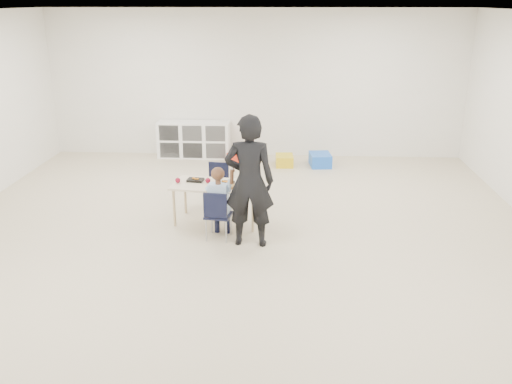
# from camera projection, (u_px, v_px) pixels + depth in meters

# --- Properties ---
(room) EXTENTS (9.00, 9.02, 2.80)m
(room) POSITION_uv_depth(u_px,v_px,m) (233.00, 143.00, 6.15)
(room) COLOR beige
(room) RESTS_ON ground
(table) EXTENTS (1.28, 0.76, 0.56)m
(table) POSITION_uv_depth(u_px,v_px,m) (218.00, 203.00, 7.49)
(table) COLOR beige
(table) RESTS_ON ground
(chair_near) EXTENTS (0.36, 0.34, 0.67)m
(chair_near) POSITION_uv_depth(u_px,v_px,m) (218.00, 214.00, 6.96)
(chair_near) COLOR black
(chair_near) RESTS_ON ground
(chair_far) EXTENTS (0.36, 0.34, 0.67)m
(chair_far) POSITION_uv_depth(u_px,v_px,m) (217.00, 187.00, 7.98)
(chair_far) COLOR black
(chair_far) RESTS_ON ground
(child) EXTENTS (0.50, 0.50, 1.05)m
(child) POSITION_uv_depth(u_px,v_px,m) (218.00, 200.00, 6.89)
(child) COLOR #B1D1F0
(child) RESTS_ON chair_near
(lunch_tray_near) EXTENTS (0.24, 0.19, 0.03)m
(lunch_tray_near) POSITION_uv_depth(u_px,v_px,m) (226.00, 183.00, 7.39)
(lunch_tray_near) COLOR black
(lunch_tray_near) RESTS_ON table
(lunch_tray_far) EXTENTS (0.24, 0.19, 0.03)m
(lunch_tray_far) POSITION_uv_depth(u_px,v_px,m) (195.00, 180.00, 7.52)
(lunch_tray_far) COLOR black
(lunch_tray_far) RESTS_ON table
(milk_carton) EXTENTS (0.08, 0.08, 0.10)m
(milk_carton) POSITION_uv_depth(u_px,v_px,m) (219.00, 183.00, 7.27)
(milk_carton) COLOR white
(milk_carton) RESTS_ON table
(bread_roll) EXTENTS (0.09, 0.09, 0.07)m
(bread_roll) POSITION_uv_depth(u_px,v_px,m) (232.00, 186.00, 7.22)
(bread_roll) COLOR #B28C49
(bread_roll) RESTS_ON table
(apple_near) EXTENTS (0.07, 0.07, 0.07)m
(apple_near) POSITION_uv_depth(u_px,v_px,m) (208.00, 180.00, 7.43)
(apple_near) COLOR maroon
(apple_near) RESTS_ON table
(apple_far) EXTENTS (0.07, 0.07, 0.07)m
(apple_far) POSITION_uv_depth(u_px,v_px,m) (178.00, 180.00, 7.44)
(apple_far) COLOR maroon
(apple_far) RESTS_ON table
(cubby_shelf) EXTENTS (1.40, 0.40, 0.70)m
(cubby_shelf) POSITION_uv_depth(u_px,v_px,m) (194.00, 139.00, 10.59)
(cubby_shelf) COLOR white
(cubby_shelf) RESTS_ON ground
(adult) EXTENTS (0.62, 0.42, 1.67)m
(adult) POSITION_uv_depth(u_px,v_px,m) (249.00, 181.00, 6.62)
(adult) COLOR black
(adult) RESTS_ON ground
(bin_red) EXTENTS (0.41, 0.48, 0.20)m
(bin_red) POSITION_uv_depth(u_px,v_px,m) (238.00, 157.00, 10.35)
(bin_red) COLOR red
(bin_red) RESTS_ON ground
(bin_yellow) EXTENTS (0.34, 0.42, 0.20)m
(bin_yellow) POSITION_uv_depth(u_px,v_px,m) (284.00, 160.00, 10.11)
(bin_yellow) COLOR gold
(bin_yellow) RESTS_ON ground
(bin_blue) EXTENTS (0.42, 0.52, 0.23)m
(bin_blue) POSITION_uv_depth(u_px,v_px,m) (320.00, 160.00, 10.09)
(bin_blue) COLOR blue
(bin_blue) RESTS_ON ground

